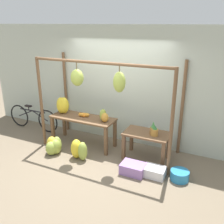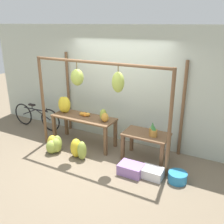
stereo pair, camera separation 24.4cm
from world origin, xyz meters
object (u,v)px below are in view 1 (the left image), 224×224
orange_pile (84,115)px  papaya_pile (104,116)px  blue_bucket (180,175)px  fruit_crate_purple (154,172)px  pineapple_cluster (154,130)px  banana_pile_ground_right (79,150)px  parked_bicycle (33,118)px  banana_pile_ground_left (54,146)px  banana_pile_on_table (62,105)px  fruit_crate_white (133,169)px

orange_pile → papaya_pile: papaya_pile is taller
blue_bucket → fruit_crate_purple: blue_bucket is taller
pineapple_cluster → banana_pile_ground_right: size_ratio=0.60×
blue_bucket → papaya_pile: 2.05m
banana_pile_ground_right → pineapple_cluster: bearing=21.6°
parked_bicycle → banana_pile_ground_left: bearing=-32.2°
pineapple_cluster → banana_pile_ground_left: size_ratio=0.71×
parked_bicycle → banana_pile_on_table: bearing=-8.4°
banana_pile_on_table → fruit_crate_white: banana_pile_on_table is taller
orange_pile → pineapple_cluster: pineapple_cluster is taller
banana_pile_ground_left → blue_bucket: (2.80, 0.20, -0.09)m
blue_bucket → papaya_pile: bearing=166.0°
pineapple_cluster → parked_bicycle: bearing=176.0°
fruit_crate_purple → pineapple_cluster: bearing=110.7°
banana_pile_on_table → pineapple_cluster: size_ratio=1.38×
banana_pile_ground_left → parked_bicycle: (-1.39, 0.88, 0.15)m
banana_pile_ground_left → parked_bicycle: parked_bicycle is taller
banana_pile_on_table → fruit_crate_purple: banana_pile_on_table is taller
banana_pile_on_table → banana_pile_ground_right: (0.86, -0.66, -0.70)m
banana_pile_ground_left → parked_bicycle: 1.65m
pineapple_cluster → blue_bucket: size_ratio=0.84×
orange_pile → parked_bicycle: (-1.76, 0.15, -0.42)m
banana_pile_on_table → banana_pile_ground_right: 1.29m
orange_pile → banana_pile_ground_right: 0.91m
banana_pile_ground_right → banana_pile_on_table: bearing=142.6°
banana_pile_on_table → banana_pile_ground_left: size_ratio=0.98×
banana_pile_ground_right → parked_bicycle: bearing=157.8°
blue_bucket → orange_pile: bearing=167.7°
pineapple_cluster → blue_bucket: 1.02m
pineapple_cluster → parked_bicycle: size_ratio=0.18×
banana_pile_on_table → fruit_crate_white: bearing=-17.6°
pineapple_cluster → papaya_pile: (-1.18, 0.03, 0.11)m
banana_pile_on_table → fruit_crate_purple: 2.74m
pineapple_cluster → banana_pile_ground_right: bearing=-158.4°
fruit_crate_white → papaya_pile: papaya_pile is taller
banana_pile_ground_right → papaya_pile: (0.30, 0.62, 0.62)m
fruit_crate_purple → banana_pile_ground_right: bearing=-177.8°
banana_pile_ground_right → parked_bicycle: parked_bicycle is taller
orange_pile → banana_pile_ground_left: 0.99m
banana_pile_ground_right → blue_bucket: bearing=4.0°
papaya_pile → fruit_crate_purple: papaya_pile is taller
parked_bicycle → blue_bucket: bearing=-9.2°
banana_pile_ground_left → fruit_crate_purple: banana_pile_ground_left is taller
parked_bicycle → papaya_pile: size_ratio=5.90×
banana_pile_ground_right → parked_bicycle: 2.20m
orange_pile → papaya_pile: 0.59m
blue_bucket → parked_bicycle: size_ratio=0.21×
banana_pile_ground_left → blue_bucket: bearing=4.0°
parked_bicycle → fruit_crate_purple: size_ratio=3.87×
fruit_crate_purple → parked_bicycle: bearing=168.3°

